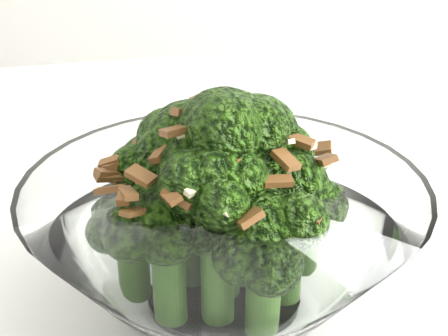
# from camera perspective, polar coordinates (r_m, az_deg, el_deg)

# --- Properties ---
(table) EXTENTS (1.41, 1.18, 0.75)m
(table) POSITION_cam_1_polar(r_m,az_deg,el_deg) (0.62, -5.72, -7.85)
(table) COLOR white
(table) RESTS_ON ground
(broccoli_dish) EXTENTS (0.24, 0.24, 0.15)m
(broccoli_dish) POSITION_cam_1_polar(r_m,az_deg,el_deg) (0.42, -0.04, -5.21)
(broccoli_dish) COLOR white
(broccoli_dish) RESTS_ON table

